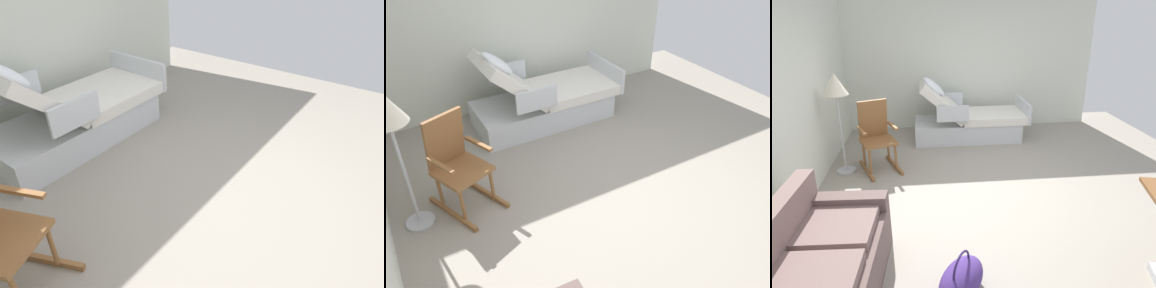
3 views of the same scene
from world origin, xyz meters
The scene contains 5 objects.
ground_plane centered at (0.00, 0.00, 0.00)m, with size 6.83×6.83×0.00m, color gray.
side_wall centered at (2.78, 0.00, 1.35)m, with size 0.10×4.99×2.70m, color silver.
hospital_bed centered at (2.00, 0.11, 0.32)m, with size 1.05×2.07×1.21m.
rocking_chair centered at (0.83, 1.64, 0.50)m, with size 0.88×0.73×1.05m.
floor_lamp centered at (0.73, 2.12, 1.23)m, with size 0.34×0.34×1.48m.
Camera 2 is at (-2.43, 2.10, 2.78)m, focal length 35.00 mm.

